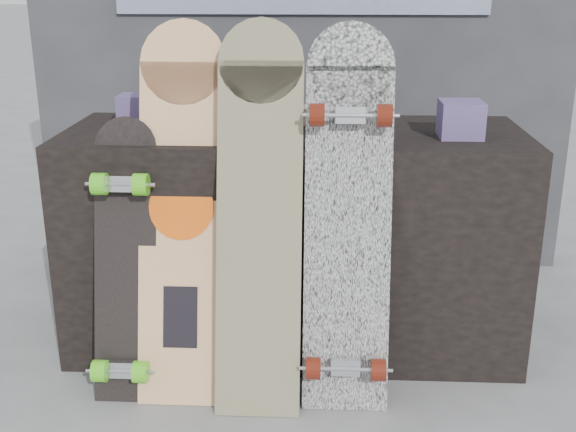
# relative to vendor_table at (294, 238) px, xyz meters

# --- Properties ---
(ground) EXTENTS (60.00, 60.00, 0.00)m
(ground) POSITION_rel_vendor_table_xyz_m (0.00, -0.50, -0.40)
(ground) COLOR slate
(ground) RESTS_ON ground
(vendor_table) EXTENTS (1.60, 0.60, 0.80)m
(vendor_table) POSITION_rel_vendor_table_xyz_m (0.00, 0.00, 0.00)
(vendor_table) COLOR black
(vendor_table) RESTS_ON ground
(booth) EXTENTS (2.40, 0.22, 2.20)m
(booth) POSITION_rel_vendor_table_xyz_m (0.00, 0.85, 0.70)
(booth) COLOR #303035
(booth) RESTS_ON ground
(merch_box_purple) EXTENTS (0.18, 0.12, 0.10)m
(merch_box_purple) POSITION_rel_vendor_table_xyz_m (-0.55, 0.12, 0.45)
(merch_box_purple) COLOR #3F3266
(merch_box_purple) RESTS_ON vendor_table
(merch_box_small) EXTENTS (0.14, 0.14, 0.12)m
(merch_box_small) POSITION_rel_vendor_table_xyz_m (0.56, -0.08, 0.46)
(merch_box_small) COLOR #3F3266
(merch_box_small) RESTS_ON vendor_table
(merch_box_flat) EXTENTS (0.22, 0.10, 0.06)m
(merch_box_flat) POSITION_rel_vendor_table_xyz_m (-0.05, 0.13, 0.43)
(merch_box_flat) COLOR #D1B78C
(merch_box_flat) RESTS_ON vendor_table
(longboard_geisha) EXTENTS (0.27, 0.37, 1.19)m
(longboard_geisha) POSITION_rel_vendor_table_xyz_m (-0.35, -0.29, 0.23)
(longboard_geisha) COLOR beige
(longboard_geisha) RESTS_ON ground
(longboard_celtic) EXTENTS (0.27, 0.36, 1.20)m
(longboard_celtic) POSITION_rel_vendor_table_xyz_m (-0.09, -0.35, 0.23)
(longboard_celtic) COLOR #CCBF8B
(longboard_celtic) RESTS_ON ground
(longboard_cascadia) EXTENTS (0.27, 0.34, 1.19)m
(longboard_cascadia) POSITION_rel_vendor_table_xyz_m (0.18, -0.35, 0.22)
(longboard_cascadia) COLOR white
(longboard_cascadia) RESTS_ON ground
(skateboard_dark) EXTENTS (0.20, 0.31, 0.89)m
(skateboard_dark) POSITION_rel_vendor_table_xyz_m (-0.53, -0.36, 0.06)
(skateboard_dark) COLOR black
(skateboard_dark) RESTS_ON ground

